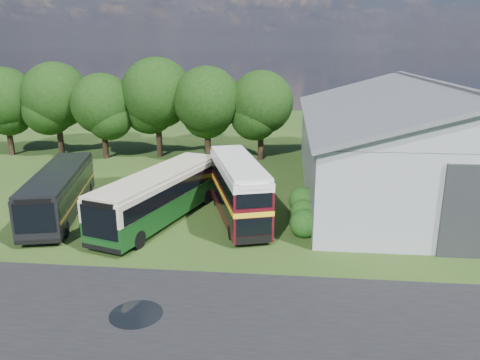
# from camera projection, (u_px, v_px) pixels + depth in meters

# --- Properties ---
(ground) EXTENTS (120.00, 120.00, 0.00)m
(ground) POSITION_uv_depth(u_px,v_px,m) (187.00, 281.00, 21.91)
(ground) COLOR #233D13
(ground) RESTS_ON ground
(asphalt_road) EXTENTS (60.00, 8.00, 0.02)m
(asphalt_road) POSITION_uv_depth(u_px,v_px,m) (245.00, 321.00, 18.75)
(asphalt_road) COLOR black
(asphalt_road) RESTS_ON ground
(puddle) EXTENTS (2.20, 2.20, 0.01)m
(puddle) POSITION_uv_depth(u_px,v_px,m) (136.00, 315.00, 19.19)
(puddle) COLOR black
(puddle) RESTS_ON ground
(storage_shed) EXTENTS (18.80, 24.80, 8.15)m
(storage_shed) POSITION_uv_depth(u_px,v_px,m) (430.00, 136.00, 34.57)
(storage_shed) COLOR gray
(storage_shed) RESTS_ON ground
(tree_far_left) EXTENTS (6.12, 6.12, 8.64)m
(tree_far_left) POSITION_uv_depth(u_px,v_px,m) (5.00, 99.00, 45.50)
(tree_far_left) COLOR black
(tree_far_left) RESTS_ON ground
(tree_left_a) EXTENTS (6.46, 6.46, 9.12)m
(tree_left_a) POSITION_uv_depth(u_px,v_px,m) (56.00, 96.00, 45.41)
(tree_left_a) COLOR black
(tree_left_a) RESTS_ON ground
(tree_left_b) EXTENTS (5.78, 5.78, 8.16)m
(tree_left_b) POSITION_uv_depth(u_px,v_px,m) (102.00, 104.00, 44.15)
(tree_left_b) COLOR black
(tree_left_b) RESTS_ON ground
(tree_mid) EXTENTS (6.80, 6.80, 9.60)m
(tree_mid) POSITION_uv_depth(u_px,v_px,m) (157.00, 93.00, 44.65)
(tree_mid) COLOR black
(tree_mid) RESTS_ON ground
(tree_right_a) EXTENTS (6.26, 6.26, 8.83)m
(tree_right_a) POSITION_uv_depth(u_px,v_px,m) (207.00, 100.00, 43.35)
(tree_right_a) COLOR black
(tree_right_a) RESTS_ON ground
(tree_right_b) EXTENTS (5.98, 5.98, 8.45)m
(tree_right_b) POSITION_uv_depth(u_px,v_px,m) (261.00, 103.00, 43.70)
(tree_right_b) COLOR black
(tree_right_b) RESTS_ON ground
(shrub_front) EXTENTS (1.70, 1.70, 1.70)m
(shrub_front) POSITION_uv_depth(u_px,v_px,m) (304.00, 236.00, 27.10)
(shrub_front) COLOR #194714
(shrub_front) RESTS_ON ground
(shrub_mid) EXTENTS (1.60, 1.60, 1.60)m
(shrub_mid) POSITION_uv_depth(u_px,v_px,m) (303.00, 223.00, 29.01)
(shrub_mid) COLOR #194714
(shrub_mid) RESTS_ON ground
(shrub_back) EXTENTS (1.80, 1.80, 1.80)m
(shrub_back) POSITION_uv_depth(u_px,v_px,m) (302.00, 212.00, 30.92)
(shrub_back) COLOR #194714
(shrub_back) RESTS_ON ground
(bus_green_single) EXTENTS (5.92, 11.65, 3.14)m
(bus_green_single) POSITION_uv_depth(u_px,v_px,m) (160.00, 195.00, 28.95)
(bus_green_single) COLOR black
(bus_green_single) RESTS_ON ground
(bus_maroon_double) EXTENTS (4.80, 9.27, 3.87)m
(bus_maroon_double) POSITION_uv_depth(u_px,v_px,m) (238.00, 190.00, 29.12)
(bus_maroon_double) COLOR black
(bus_maroon_double) RESTS_ON ground
(bus_dark_single) EXTENTS (4.85, 11.05, 2.97)m
(bus_dark_single) POSITION_uv_depth(u_px,v_px,m) (59.00, 192.00, 29.97)
(bus_dark_single) COLOR black
(bus_dark_single) RESTS_ON ground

